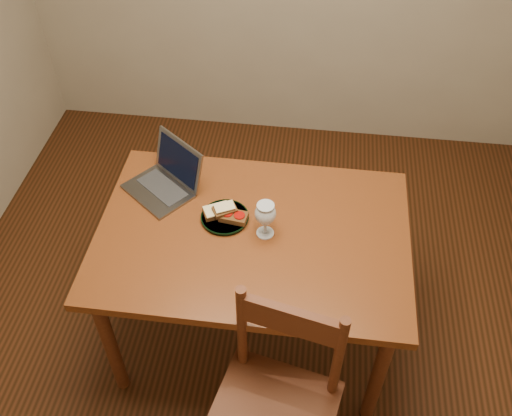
# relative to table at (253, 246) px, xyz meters

# --- Properties ---
(floor) EXTENTS (3.20, 3.20, 0.02)m
(floor) POSITION_rel_table_xyz_m (-0.02, 0.08, -0.66)
(floor) COLOR black
(floor) RESTS_ON ground
(table) EXTENTS (1.30, 0.90, 0.74)m
(table) POSITION_rel_table_xyz_m (0.00, 0.00, 0.00)
(table) COLOR #451E0B
(table) RESTS_ON floor
(chair) EXTENTS (0.53, 0.51, 0.48)m
(chair) POSITION_rel_table_xyz_m (0.17, -0.62, -0.14)
(chair) COLOR #441E0E
(chair) RESTS_ON floor
(plate) EXTENTS (0.20, 0.20, 0.02)m
(plate) POSITION_rel_table_xyz_m (-0.13, 0.06, 0.09)
(plate) COLOR black
(plate) RESTS_ON table
(sandwich_cheese) EXTENTS (0.13, 0.11, 0.03)m
(sandwich_cheese) POSITION_rel_table_xyz_m (-0.16, 0.07, 0.12)
(sandwich_cheese) COLOR #381E0C
(sandwich_cheese) RESTS_ON plate
(sandwich_tomato) EXTENTS (0.12, 0.08, 0.04)m
(sandwich_tomato) POSITION_rel_table_xyz_m (-0.09, 0.05, 0.12)
(sandwich_tomato) COLOR #381E0C
(sandwich_tomato) RESTS_ON plate
(sandwich_top) EXTENTS (0.11, 0.10, 0.03)m
(sandwich_top) POSITION_rel_table_xyz_m (-0.13, 0.07, 0.14)
(sandwich_top) COLOR #381E0C
(sandwich_top) RESTS_ON plate
(milk_glass) EXTENTS (0.09, 0.09, 0.17)m
(milk_glass) POSITION_rel_table_xyz_m (0.05, 0.00, 0.17)
(milk_glass) COLOR white
(milk_glass) RESTS_ON table
(laptop) EXTENTS (0.39, 0.39, 0.21)m
(laptop) POSITION_rel_table_xyz_m (-0.41, 0.23, 0.14)
(laptop) COLOR slate
(laptop) RESTS_ON table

